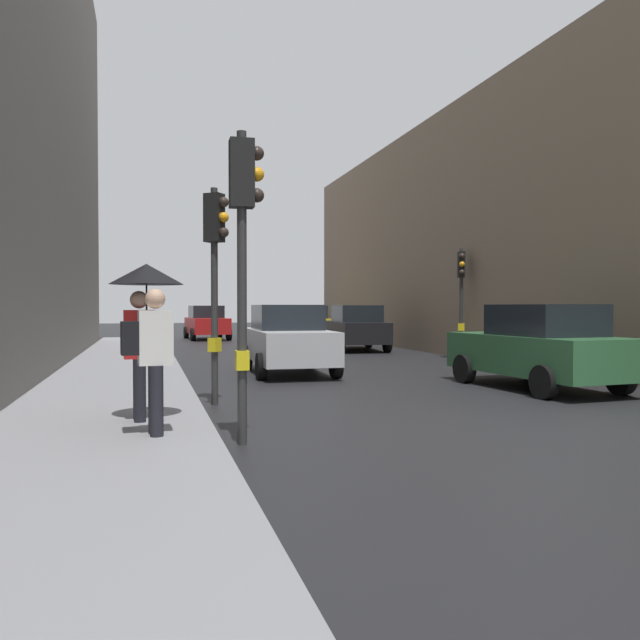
{
  "coord_description": "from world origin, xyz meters",
  "views": [
    {
      "loc": [
        -5.51,
        -7.79,
        1.72
      ],
      "look_at": [
        -0.77,
        9.64,
        1.33
      ],
      "focal_mm": 35.94,
      "sensor_mm": 36.0,
      "label": 1
    }
  ],
  "objects_px": {
    "car_dark_suv": "(356,328)",
    "car_green_estate": "(539,347)",
    "car_red_sedan": "(207,323)",
    "car_yellow_taxi": "(307,323)",
    "traffic_light_near_right": "(215,255)",
    "car_silver_hatchback": "(288,339)",
    "pedestrian_with_black_backpack": "(152,352)",
    "traffic_light_near_left": "(244,229)",
    "car_blue_van": "(280,320)",
    "traffic_light_mid_street": "(461,283)",
    "pedestrian_with_umbrella": "(144,298)"
  },
  "relations": [
    {
      "from": "car_yellow_taxi",
      "to": "car_dark_suv",
      "type": "relative_size",
      "value": 0.98
    },
    {
      "from": "car_red_sedan",
      "to": "car_yellow_taxi",
      "type": "bearing_deg",
      "value": -28.53
    },
    {
      "from": "car_red_sedan",
      "to": "car_green_estate",
      "type": "relative_size",
      "value": 1.0
    },
    {
      "from": "pedestrian_with_black_backpack",
      "to": "traffic_light_near_right",
      "type": "bearing_deg",
      "value": 71.12
    },
    {
      "from": "traffic_light_mid_street",
      "to": "car_red_sedan",
      "type": "xyz_separation_m",
      "value": [
        -6.81,
        14.98,
        -1.6
      ]
    },
    {
      "from": "car_blue_van",
      "to": "pedestrian_with_black_backpack",
      "type": "distance_m",
      "value": 30.55
    },
    {
      "from": "car_yellow_taxi",
      "to": "pedestrian_with_black_backpack",
      "type": "height_order",
      "value": "pedestrian_with_black_backpack"
    },
    {
      "from": "traffic_light_near_right",
      "to": "car_silver_hatchback",
      "type": "bearing_deg",
      "value": 64.18
    },
    {
      "from": "car_yellow_taxi",
      "to": "car_green_estate",
      "type": "xyz_separation_m",
      "value": [
        0.09,
        -19.56,
        0.0
      ]
    },
    {
      "from": "car_dark_suv",
      "to": "car_green_estate",
      "type": "bearing_deg",
      "value": -90.21
    },
    {
      "from": "car_red_sedan",
      "to": "car_blue_van",
      "type": "height_order",
      "value": "same"
    },
    {
      "from": "car_red_sedan",
      "to": "pedestrian_with_black_backpack",
      "type": "height_order",
      "value": "pedestrian_with_black_backpack"
    },
    {
      "from": "traffic_light_near_right",
      "to": "car_red_sedan",
      "type": "distance_m",
      "value": 22.7
    },
    {
      "from": "car_dark_suv",
      "to": "traffic_light_near_right",
      "type": "bearing_deg",
      "value": -118.19
    },
    {
      "from": "car_dark_suv",
      "to": "car_green_estate",
      "type": "relative_size",
      "value": 1.0
    },
    {
      "from": "car_blue_van",
      "to": "pedestrian_with_black_backpack",
      "type": "bearing_deg",
      "value": -104.56
    },
    {
      "from": "car_dark_suv",
      "to": "car_blue_van",
      "type": "distance_m",
      "value": 13.71
    },
    {
      "from": "car_blue_van",
      "to": "traffic_light_near_left",
      "type": "bearing_deg",
      "value": -102.5
    },
    {
      "from": "traffic_light_near_right",
      "to": "car_blue_van",
      "type": "bearing_deg",
      "value": 75.98
    },
    {
      "from": "traffic_light_near_left",
      "to": "car_dark_suv",
      "type": "relative_size",
      "value": 0.9
    },
    {
      "from": "traffic_light_near_right",
      "to": "car_yellow_taxi",
      "type": "relative_size",
      "value": 0.89
    },
    {
      "from": "traffic_light_mid_street",
      "to": "car_yellow_taxi",
      "type": "bearing_deg",
      "value": 99.45
    },
    {
      "from": "traffic_light_near_right",
      "to": "traffic_light_mid_street",
      "type": "bearing_deg",
      "value": 41.1
    },
    {
      "from": "car_blue_van",
      "to": "car_dark_suv",
      "type": "bearing_deg",
      "value": -89.2
    },
    {
      "from": "car_dark_suv",
      "to": "car_red_sedan",
      "type": "xyz_separation_m",
      "value": [
        -4.89,
        9.94,
        0.0
      ]
    },
    {
      "from": "pedestrian_with_umbrella",
      "to": "car_silver_hatchback",
      "type": "bearing_deg",
      "value": 63.27
    },
    {
      "from": "pedestrian_with_black_backpack",
      "to": "car_red_sedan",
      "type": "bearing_deg",
      "value": 83.4
    },
    {
      "from": "traffic_light_near_left",
      "to": "car_silver_hatchback",
      "type": "distance_m",
      "value": 8.69
    },
    {
      "from": "traffic_light_near_right",
      "to": "pedestrian_with_black_backpack",
      "type": "xyz_separation_m",
      "value": [
        -1.11,
        -3.23,
        -1.44
      ]
    },
    {
      "from": "pedestrian_with_umbrella",
      "to": "car_green_estate",
      "type": "bearing_deg",
      "value": 18.15
    },
    {
      "from": "car_red_sedan",
      "to": "car_green_estate",
      "type": "height_order",
      "value": "same"
    },
    {
      "from": "traffic_light_near_left",
      "to": "car_blue_van",
      "type": "xyz_separation_m",
      "value": [
        6.57,
        29.63,
        -1.8
      ]
    },
    {
      "from": "car_yellow_taxi",
      "to": "pedestrian_with_umbrella",
      "type": "xyz_separation_m",
      "value": [
        -7.82,
        -22.16,
        0.96
      ]
    },
    {
      "from": "traffic_light_near_right",
      "to": "pedestrian_with_umbrella",
      "type": "height_order",
      "value": "traffic_light_near_right"
    },
    {
      "from": "traffic_light_near_right",
      "to": "pedestrian_with_black_backpack",
      "type": "height_order",
      "value": "traffic_light_near_right"
    },
    {
      "from": "car_red_sedan",
      "to": "car_green_estate",
      "type": "xyz_separation_m",
      "value": [
        4.84,
        -22.14,
        0.0
      ]
    },
    {
      "from": "car_dark_suv",
      "to": "car_silver_hatchback",
      "type": "relative_size",
      "value": 1.02
    },
    {
      "from": "car_blue_van",
      "to": "car_green_estate",
      "type": "xyz_separation_m",
      "value": [
        0.15,
        -25.92,
        0.0
      ]
    },
    {
      "from": "pedestrian_with_black_backpack",
      "to": "car_yellow_taxi",
      "type": "bearing_deg",
      "value": 71.57
    },
    {
      "from": "traffic_light_near_left",
      "to": "car_red_sedan",
      "type": "xyz_separation_m",
      "value": [
        1.87,
        25.86,
        -1.8
      ]
    },
    {
      "from": "traffic_light_near_left",
      "to": "car_red_sedan",
      "type": "height_order",
      "value": "traffic_light_near_left"
    },
    {
      "from": "traffic_light_near_right",
      "to": "car_silver_hatchback",
      "type": "distance_m",
      "value": 5.68
    },
    {
      "from": "car_dark_suv",
      "to": "car_green_estate",
      "type": "height_order",
      "value": "same"
    },
    {
      "from": "car_dark_suv",
      "to": "pedestrian_with_umbrella",
      "type": "height_order",
      "value": "pedestrian_with_umbrella"
    },
    {
      "from": "traffic_light_near_left",
      "to": "traffic_light_near_right",
      "type": "xyz_separation_m",
      "value": [
        -0.0,
        3.3,
        -0.07
      ]
    },
    {
      "from": "car_yellow_taxi",
      "to": "pedestrian_with_black_backpack",
      "type": "distance_m",
      "value": 24.47
    },
    {
      "from": "car_green_estate",
      "to": "traffic_light_mid_street",
      "type": "bearing_deg",
      "value": 74.63
    },
    {
      "from": "traffic_light_near_right",
      "to": "car_dark_suv",
      "type": "bearing_deg",
      "value": 61.81
    },
    {
      "from": "car_dark_suv",
      "to": "car_blue_van",
      "type": "bearing_deg",
      "value": 90.8
    },
    {
      "from": "car_dark_suv",
      "to": "pedestrian_with_black_backpack",
      "type": "distance_m",
      "value": 17.71
    }
  ]
}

